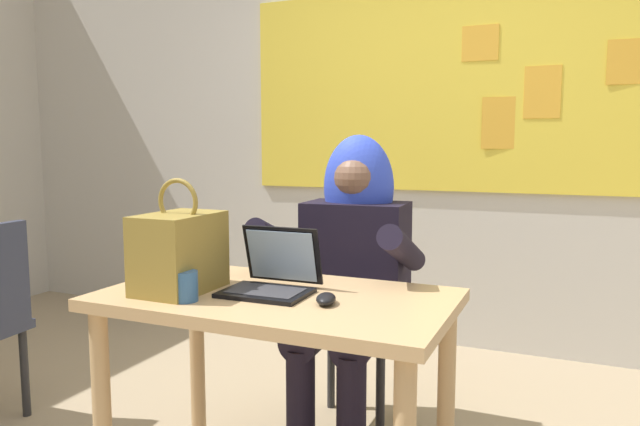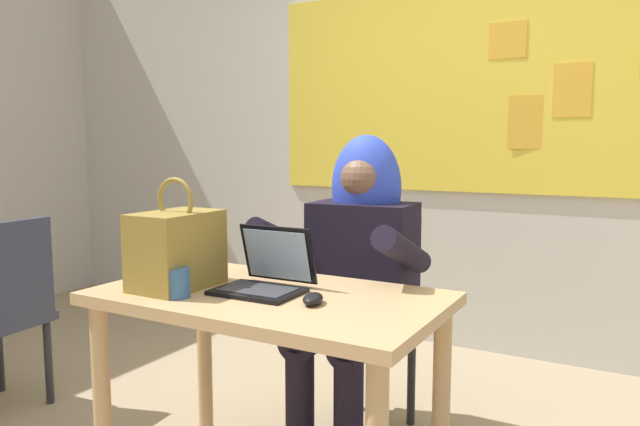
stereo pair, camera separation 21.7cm
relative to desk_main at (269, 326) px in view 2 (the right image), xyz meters
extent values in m
cube|color=beige|center=(0.12, 1.92, 0.86)|extent=(6.63, 0.10, 2.97)
cube|color=yellow|center=(0.12, 1.86, 0.92)|extent=(2.40, 0.02, 1.20)
cube|color=gold|center=(0.49, 1.84, 0.72)|extent=(0.23, 0.02, 0.29)
cube|color=gold|center=(0.35, 1.84, 1.18)|extent=(0.20, 0.01, 0.20)
cube|color=gold|center=(0.69, 1.84, 0.89)|extent=(0.19, 0.00, 0.29)
cube|color=tan|center=(0.00, 0.00, 0.09)|extent=(1.15, 0.66, 0.04)
cylinder|color=tan|center=(-0.51, -0.26, -0.28)|extent=(0.06, 0.06, 0.70)
cylinder|color=tan|center=(-0.51, 0.27, -0.28)|extent=(0.06, 0.06, 0.70)
cylinder|color=tan|center=(0.51, 0.26, -0.28)|extent=(0.06, 0.06, 0.70)
cube|color=black|center=(0.05, 0.61, -0.18)|extent=(0.43, 0.43, 0.04)
cube|color=black|center=(0.05, 0.80, 0.07)|extent=(0.38, 0.05, 0.45)
cylinder|color=#262628|center=(0.22, 0.44, -0.41)|extent=(0.04, 0.04, 0.43)
cylinder|color=#262628|center=(-0.12, 0.43, -0.41)|extent=(0.04, 0.04, 0.43)
cylinder|color=#262628|center=(0.22, 0.78, -0.41)|extent=(0.04, 0.04, 0.43)
cylinder|color=#262628|center=(-0.12, 0.77, -0.41)|extent=(0.04, 0.04, 0.43)
cylinder|color=black|center=(0.17, 0.25, -0.39)|extent=(0.11, 0.11, 0.47)
cylinder|color=black|center=(-0.03, 0.24, -0.39)|extent=(0.11, 0.11, 0.47)
cylinder|color=black|center=(0.16, 0.42, -0.13)|extent=(0.17, 0.43, 0.15)
cylinder|color=black|center=(-0.04, 0.41, -0.13)|extent=(0.17, 0.43, 0.15)
cube|color=black|center=(0.05, 0.63, 0.10)|extent=(0.43, 0.28, 0.52)
cylinder|color=black|center=(0.31, 0.41, 0.22)|extent=(0.12, 0.47, 0.24)
cylinder|color=black|center=(-0.19, 0.38, 0.22)|extent=(0.12, 0.47, 0.24)
sphere|color=brown|center=(0.05, 0.63, 0.46)|extent=(0.20, 0.20, 0.20)
ellipsoid|color=blue|center=(0.05, 0.66, 0.42)|extent=(0.31, 0.24, 0.44)
cube|color=black|center=(-0.02, -0.03, 0.12)|extent=(0.28, 0.21, 0.01)
cube|color=#333338|center=(-0.02, -0.03, 0.13)|extent=(0.24, 0.15, 0.00)
cube|color=black|center=(-0.03, 0.10, 0.23)|extent=(0.28, 0.07, 0.20)
cube|color=#99B7E0|center=(-0.03, 0.09, 0.22)|extent=(0.25, 0.05, 0.17)
ellipsoid|color=black|center=(0.20, -0.05, 0.13)|extent=(0.09, 0.12, 0.03)
cube|color=olive|center=(-0.31, -0.09, 0.24)|extent=(0.20, 0.30, 0.26)
torus|color=olive|center=(-0.31, -0.09, 0.41)|extent=(0.16, 0.02, 0.16)
cylinder|color=#336099|center=(-0.22, -0.20, 0.16)|extent=(0.08, 0.08, 0.09)
cube|color=#2D3347|center=(-1.32, -0.03, 0.05)|extent=(0.07, 0.38, 0.45)
cylinder|color=#262628|center=(-1.36, 0.14, -0.42)|extent=(0.04, 0.04, 0.41)
camera|label=1|loc=(0.89, -1.68, 0.60)|focal=33.16mm
camera|label=2|loc=(1.08, -1.58, 0.60)|focal=33.16mm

